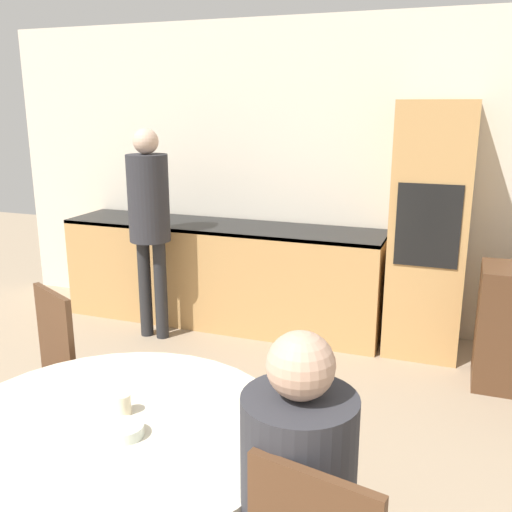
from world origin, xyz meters
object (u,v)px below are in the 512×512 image
Objects in this scene: person_standing at (149,211)px; bowl_near at (125,431)px; chair_far_left at (42,378)px; person_seated at (296,503)px; dining_table at (115,474)px; cup at (122,404)px; oven_unit at (430,231)px.

person_standing reaches higher than bowl_near.
chair_far_left is 0.58× the size of person_standing.
person_seated is at bearing 3.20° from chair_far_left.
person_standing is (-1.96, 2.52, 0.33)m from person_seated.
person_seated is at bearing -13.36° from dining_table.
chair_far_left reaches higher than bowl_near.
bowl_near is at bearing -54.47° from cup.
person_seated is 0.83m from cup.
dining_table is 16.39× the size of cup.
cup is (-0.95, -2.76, -0.19)m from oven_unit.
dining_table is 1.32× the size of chair_far_left.
person_standing is 21.42× the size of cup.
oven_unit is at bearing 71.84° from dining_table.
person_standing is 2.72m from bowl_near.
cup is at bearing 97.78° from dining_table.
person_seated is 3.21m from person_standing.
oven_unit is 1.12× the size of person_standing.
chair_far_left is 7.21× the size of bowl_near.
bowl_near is at bearing -5.31° from chair_far_left.
dining_table is 1.02× the size of person_seated.
person_seated is (1.53, -0.69, 0.19)m from chair_far_left.
dining_table is 0.81m from person_seated.
person_standing is (-0.43, 1.83, 0.52)m from chair_far_left.
oven_unit is at bearing 81.40° from chair_far_left.
dining_table is 9.49× the size of bowl_near.
person_seated reaches higher than cup.
bowl_near is (-0.85, -2.89, -0.21)m from oven_unit.
cup reaches higher than dining_table.
oven_unit is 2.93m from chair_far_left.
chair_far_left is at bearing -76.82° from person_standing.
person_seated is 15.99× the size of cup.
person_seated is (0.76, -0.18, 0.21)m from dining_table.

